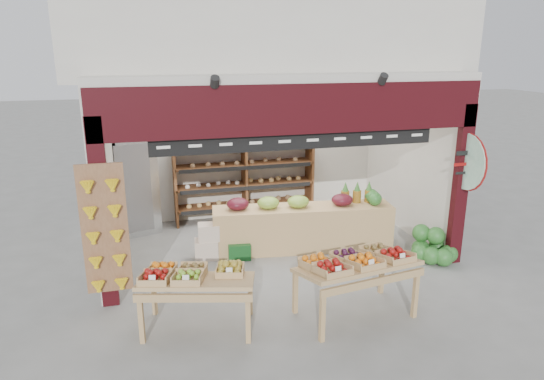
{
  "coord_description": "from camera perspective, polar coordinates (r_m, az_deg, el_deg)",
  "views": [
    {
      "loc": [
        -2.14,
        -7.54,
        3.45
      ],
      "look_at": [
        -0.18,
        -0.2,
        1.24
      ],
      "focal_mm": 32.0,
      "sensor_mm": 36.0,
      "label": 1
    }
  ],
  "objects": [
    {
      "name": "cardboard_stack",
      "position": [
        8.43,
        -6.02,
        -6.37
      ],
      "size": [
        0.97,
        0.7,
        0.62
      ],
      "color": "beige",
      "rests_on": "ground"
    },
    {
      "name": "shop_structure",
      "position": [
        9.41,
        -1.91,
        19.07
      ],
      "size": [
        6.36,
        5.12,
        5.4
      ],
      "color": "beige",
      "rests_on": "ground"
    },
    {
      "name": "watermelon_pile",
      "position": [
        8.69,
        18.34,
        -6.47
      ],
      "size": [
        0.74,
        0.77,
        0.58
      ],
      "color": "#1E4B19",
      "rests_on": "ground"
    },
    {
      "name": "refrigerator",
      "position": [
        9.7,
        -15.88,
        0.71
      ],
      "size": [
        0.92,
        0.92,
        1.92
      ],
      "primitive_type": "cube",
      "rotation": [
        0.0,
        0.0,
        0.27
      ],
      "color": "silver",
      "rests_on": "ground"
    },
    {
      "name": "banana_board",
      "position": [
        6.81,
        -19.05,
        -4.78
      ],
      "size": [
        0.6,
        0.15,
        1.8
      ],
      "color": "#8F6141",
      "rests_on": "ground"
    },
    {
      "name": "ground",
      "position": [
        8.57,
        0.81,
        -7.54
      ],
      "size": [
        60.0,
        60.0,
        0.0
      ],
      "primitive_type": "plane",
      "color": "slate",
      "rests_on": "ground"
    },
    {
      "name": "gift_sign",
      "position": [
        8.23,
        21.95,
        3.1
      ],
      "size": [
        0.04,
        0.93,
        0.92
      ],
      "color": "#C1F3D3",
      "rests_on": "ground"
    },
    {
      "name": "display_table_left",
      "position": [
        6.26,
        -9.63,
        -10.06
      ],
      "size": [
        1.56,
        1.12,
        0.92
      ],
      "color": "tan",
      "rests_on": "ground"
    },
    {
      "name": "display_table_right",
      "position": [
        6.5,
        9.9,
        -8.42
      ],
      "size": [
        1.64,
        1.07,
        0.98
      ],
      "color": "tan",
      "rests_on": "ground"
    },
    {
      "name": "mid_counter",
      "position": [
        8.64,
        3.56,
        -4.24
      ],
      "size": [
        3.22,
        1.02,
        1.01
      ],
      "color": "tan",
      "rests_on": "ground"
    },
    {
      "name": "back_shelving",
      "position": [
        9.99,
        -3.26,
        2.5
      ],
      "size": [
        2.89,
        0.47,
        1.79
      ],
      "color": "brown",
      "rests_on": "ground"
    }
  ]
}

